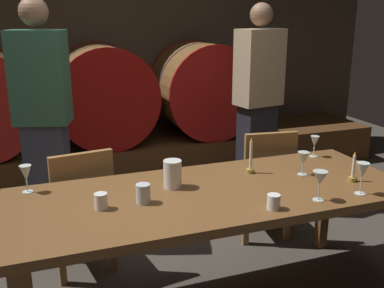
% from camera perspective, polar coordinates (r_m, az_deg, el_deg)
% --- Properties ---
extents(back_wall, '(6.81, 0.24, 2.55)m').
position_cam_1_polar(back_wall, '(5.20, -12.42, 10.99)').
color(back_wall, '#473A2D').
rests_on(back_wall, ground).
extents(barrel_shelf, '(6.13, 0.90, 0.42)m').
position_cam_1_polar(barrel_shelf, '(4.88, -10.75, -2.08)').
color(barrel_shelf, '#4C2D16').
rests_on(barrel_shelf, ground).
extents(wine_barrel_center, '(1.01, 0.83, 1.01)m').
position_cam_1_polar(wine_barrel_center, '(4.71, -11.15, 6.09)').
color(wine_barrel_center, brown).
rests_on(wine_barrel_center, barrel_shelf).
extents(wine_barrel_right, '(1.01, 0.83, 1.01)m').
position_cam_1_polar(wine_barrel_right, '(4.99, 1.28, 6.95)').
color(wine_barrel_right, brown).
rests_on(wine_barrel_right, barrel_shelf).
extents(dining_table, '(2.27, 0.89, 0.75)m').
position_cam_1_polar(dining_table, '(2.60, 2.68, -7.32)').
color(dining_table, brown).
rests_on(dining_table, ground).
extents(chair_left, '(0.45, 0.45, 0.88)m').
position_cam_1_polar(chair_left, '(3.12, -13.89, -7.49)').
color(chair_left, olive).
rests_on(chair_left, ground).
extents(chair_right, '(0.45, 0.45, 0.88)m').
position_cam_1_polar(chair_right, '(3.54, 9.05, -4.31)').
color(chair_right, olive).
rests_on(chair_right, ground).
extents(guest_left, '(0.44, 0.35, 1.82)m').
position_cam_1_polar(guest_left, '(3.45, -18.13, 2.38)').
color(guest_left, '#33384C').
rests_on(guest_left, ground).
extents(guest_right, '(0.42, 0.30, 1.80)m').
position_cam_1_polar(guest_right, '(4.00, 8.27, 4.62)').
color(guest_right, black).
rests_on(guest_right, ground).
extents(candle_left, '(0.05, 0.05, 0.23)m').
position_cam_1_polar(candle_left, '(2.85, 7.38, -2.37)').
color(candle_left, olive).
rests_on(candle_left, dining_table).
extents(candle_right, '(0.05, 0.05, 0.19)m').
position_cam_1_polar(candle_right, '(2.86, 19.60, -3.49)').
color(candle_right, olive).
rests_on(candle_right, dining_table).
extents(pitcher, '(0.11, 0.11, 0.16)m').
position_cam_1_polar(pitcher, '(2.59, -2.47, -3.79)').
color(pitcher, white).
rests_on(pitcher, dining_table).
extents(wine_glass_far_left, '(0.07, 0.07, 0.16)m').
position_cam_1_polar(wine_glass_far_left, '(2.67, -20.19, -3.56)').
color(wine_glass_far_left, silver).
rests_on(wine_glass_far_left, dining_table).
extents(wine_glass_left, '(0.08, 0.08, 0.16)m').
position_cam_1_polar(wine_glass_left, '(2.49, 15.81, -4.23)').
color(wine_glass_left, silver).
rests_on(wine_glass_left, dining_table).
extents(wine_glass_center, '(0.07, 0.07, 0.15)m').
position_cam_1_polar(wine_glass_center, '(2.86, 13.83, -1.83)').
color(wine_glass_center, silver).
rests_on(wine_glass_center, dining_table).
extents(wine_glass_right, '(0.07, 0.07, 0.18)m').
position_cam_1_polar(wine_glass_right, '(2.65, 20.66, -3.25)').
color(wine_glass_right, silver).
rests_on(wine_glass_right, dining_table).
extents(wine_glass_far_right, '(0.06, 0.06, 0.15)m').
position_cam_1_polar(wine_glass_far_right, '(3.24, 15.19, 0.22)').
color(wine_glass_far_right, silver).
rests_on(wine_glass_far_right, dining_table).
extents(cup_left, '(0.07, 0.07, 0.08)m').
position_cam_1_polar(cup_left, '(2.37, -11.39, -7.08)').
color(cup_left, white).
rests_on(cup_left, dining_table).
extents(cup_center, '(0.08, 0.08, 0.10)m').
position_cam_1_polar(cup_center, '(2.41, -6.17, -6.23)').
color(cup_center, silver).
rests_on(cup_center, dining_table).
extents(cup_right, '(0.07, 0.07, 0.08)m').
position_cam_1_polar(cup_right, '(2.36, 10.24, -7.18)').
color(cup_right, white).
rests_on(cup_right, dining_table).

